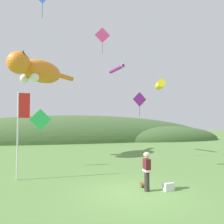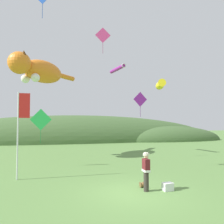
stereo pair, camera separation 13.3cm
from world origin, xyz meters
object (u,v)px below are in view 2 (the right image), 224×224
kite_diamond_pink (103,35)px  festival_banner_pole (21,122)px  kite_spool (142,185)px  picnic_cooler (168,187)px  kite_giant_cat (39,71)px  kite_diamond_green (41,120)px  kite_diamond_violet (140,99)px  festival_attendant (146,170)px  kite_fish_windsock (160,85)px  kite_tube_streamer (117,69)px

kite_diamond_pink → festival_banner_pole: bearing=-139.8°
kite_spool → picnic_cooler: picnic_cooler is taller
kite_giant_cat → kite_diamond_pink: (5.40, -3.03, 2.64)m
kite_spool → kite_diamond_green: kite_diamond_green is taller
picnic_cooler → festival_banner_pole: bearing=152.0°
picnic_cooler → kite_diamond_violet: 10.31m
festival_attendant → kite_diamond_violet: size_ratio=0.80×
kite_fish_windsock → kite_diamond_violet: kite_fish_windsock is taller
picnic_cooler → kite_diamond_pink: bearing=99.1°
festival_attendant → kite_tube_streamer: kite_tube_streamer is taller
picnic_cooler → kite_giant_cat: bearing=120.4°
kite_giant_cat → kite_diamond_green: bearing=-82.9°
kite_fish_windsock → kite_diamond_pink: 6.68m
kite_diamond_pink → kite_spool: bearing=-87.3°
festival_banner_pole → kite_diamond_green: bearing=74.5°
kite_diamond_green → kite_diamond_violet: size_ratio=1.08×
festival_attendant → kite_fish_windsock: kite_fish_windsock is taller
picnic_cooler → kite_tube_streamer: (0.77, 11.59, 8.35)m
kite_spool → kite_diamond_pink: bearing=92.7°
kite_diamond_green → kite_fish_windsock: bearing=-9.1°
kite_fish_windsock → kite_diamond_green: 9.03m
kite_giant_cat → kite_diamond_pink: kite_diamond_pink is taller
kite_diamond_pink → kite_diamond_violet: kite_diamond_pink is taller
festival_banner_pole → kite_giant_cat: 9.12m
kite_tube_streamer → kite_diamond_violet: 4.57m
kite_spool → festival_attendant: bearing=-91.4°
festival_attendant → kite_diamond_green: size_ratio=0.73×
kite_fish_windsock → kite_diamond_pink: (-3.73, 3.07, 4.61)m
festival_attendant → kite_tube_streamer: bearing=81.1°
festival_attendant → kite_fish_windsock: bearing=57.3°
kite_diamond_pink → kite_diamond_green: bearing=-160.5°
kite_diamond_pink → kite_fish_windsock: bearing=-39.4°
kite_diamond_violet → kite_fish_windsock: bearing=-85.3°
picnic_cooler → festival_banner_pole: size_ratio=0.11×
kite_spool → kite_diamond_pink: (-0.36, 7.76, 10.40)m
kite_giant_cat → kite_fish_windsock: (9.13, -6.10, -1.96)m
festival_banner_pole → kite_fish_windsock: (9.39, 1.70, 2.75)m
kite_fish_windsock → kite_tube_streamer: 6.87m
kite_spool → kite_tube_streamer: bearing=80.7°
picnic_cooler → kite_giant_cat: (-6.76, 11.53, 7.71)m
picnic_cooler → kite_giant_cat: size_ratio=0.08×
festival_banner_pole → kite_tube_streamer: kite_tube_streamer is taller
kite_fish_windsock → kite_diamond_pink: kite_diamond_pink is taller
kite_tube_streamer → kite_diamond_green: bearing=-145.4°
festival_attendant → kite_diamond_pink: bearing=92.4°
kite_diamond_green → kite_diamond_violet: bearing=13.5°
kite_tube_streamer → kite_fish_windsock: bearing=-75.4°
kite_giant_cat → kite_fish_windsock: size_ratio=2.97×
kite_diamond_pink → festival_attendant: bearing=-87.6°
kite_giant_cat → festival_attendant: bearing=-63.2°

